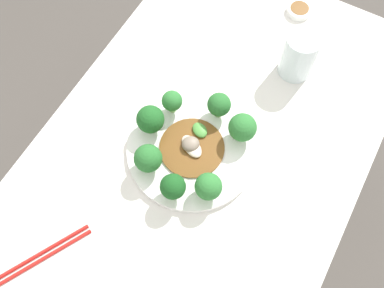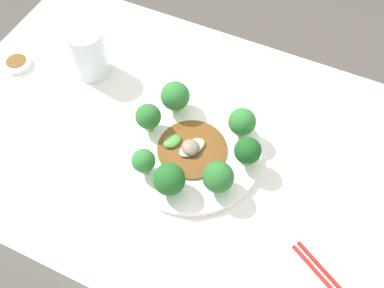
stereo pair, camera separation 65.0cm
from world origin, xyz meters
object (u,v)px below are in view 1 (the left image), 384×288
at_px(broccoli_northeast, 172,101).
at_px(broccoli_west, 173,187).
at_px(broccoli_northwest, 148,159).
at_px(sauce_dish, 299,10).
at_px(plate, 192,150).
at_px(drinking_glass, 299,55).
at_px(broccoli_north, 150,120).
at_px(broccoli_southeast, 243,128).
at_px(stirfry_center, 192,145).
at_px(chopsticks, 31,263).
at_px(broccoli_southwest, 208,187).
at_px(broccoli_east, 219,105).

distance_m(broccoli_northeast, broccoli_west, 0.19).
height_order(broccoli_northwest, sauce_dish, broccoli_northwest).
height_order(plate, broccoli_northwest, broccoli_northwest).
relative_size(broccoli_northwest, drinking_glass, 0.60).
height_order(broccoli_north, broccoli_northwest, broccoli_north).
relative_size(broccoli_southeast, sauce_dish, 1.18).
relative_size(broccoli_southeast, stirfry_center, 0.53).
distance_m(drinking_glass, chopsticks, 0.70).
height_order(broccoli_north, sauce_dish, broccoli_north).
relative_size(plate, stirfry_center, 2.01).
bearing_deg(broccoli_southeast, broccoli_southwest, 179.57).
height_order(stirfry_center, drinking_glass, drinking_glass).
bearing_deg(stirfry_center, broccoli_northwest, 146.14).
bearing_deg(broccoli_west, chopsticks, 145.34).
bearing_deg(broccoli_north, broccoli_northwest, -151.65).
bearing_deg(sauce_dish, chopsticks, 166.10).
height_order(plate, stirfry_center, stirfry_center).
xyz_separation_m(plate, drinking_glass, (0.30, -0.11, 0.05)).
xyz_separation_m(broccoli_northeast, sauce_dish, (0.40, -0.13, -0.04)).
xyz_separation_m(broccoli_northeast, broccoli_east, (0.04, -0.09, 0.00)).
bearing_deg(drinking_glass, broccoli_southwest, 175.32).
xyz_separation_m(stirfry_center, sauce_dish, (0.46, -0.05, -0.01)).
distance_m(broccoli_southwest, sauce_dish, 0.54).
bearing_deg(plate, stirfry_center, 18.48).
xyz_separation_m(broccoli_northwest, stirfry_center, (0.08, -0.06, -0.03)).
distance_m(stirfry_center, drinking_glass, 0.31).
height_order(plate, broccoli_north, broccoli_north).
distance_m(broccoli_southeast, stirfry_center, 0.11).
bearing_deg(broccoli_southeast, broccoli_northeast, 94.82).
bearing_deg(chopsticks, broccoli_northwest, -19.56).
relative_size(broccoli_northeast, broccoli_north, 0.86).
bearing_deg(broccoli_north, chopsticks, 170.90).
bearing_deg(broccoli_northeast, chopsticks, 170.06).
relative_size(broccoli_northeast, drinking_glass, 0.53).
xyz_separation_m(plate, broccoli_northeast, (0.06, 0.08, 0.04)).
bearing_deg(broccoli_northeast, broccoli_north, 165.30).
relative_size(plate, broccoli_east, 4.18).
distance_m(broccoli_southeast, chopsticks, 0.49).
bearing_deg(chopsticks, sauce_dish, -13.90).
bearing_deg(broccoli_west, broccoli_northeast, 30.78).
relative_size(broccoli_northeast, broccoli_east, 0.91).
relative_size(broccoli_east, broccoli_northwest, 0.96).
relative_size(plate, broccoli_north, 3.93).
height_order(plate, broccoli_east, broccoli_east).
bearing_deg(stirfry_center, drinking_glass, -20.17).
distance_m(plate, broccoli_northeast, 0.11).
bearing_deg(stirfry_center, broccoli_southwest, -134.33).
bearing_deg(stirfry_center, broccoli_southeast, -48.45).
height_order(broccoli_north, broccoli_southeast, broccoli_southeast).
relative_size(broccoli_east, drinking_glass, 0.58).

